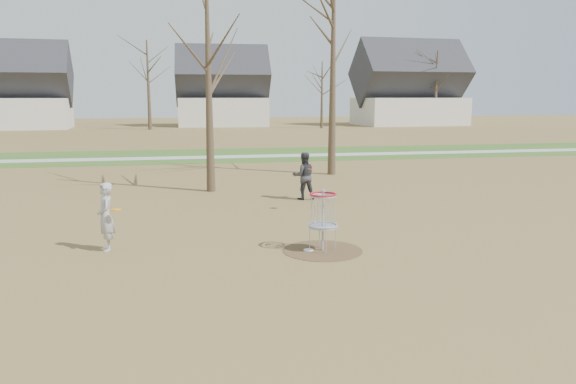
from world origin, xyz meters
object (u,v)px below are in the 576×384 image
at_px(player_standing, 106,217).
at_px(disc_grounded, 308,250).
at_px(disc_golf_basket, 323,211).
at_px(player_throwing, 304,176).

relative_size(player_standing, disc_grounded, 7.00).
bearing_deg(disc_grounded, disc_golf_basket, -7.04).
bearing_deg(disc_golf_basket, player_standing, 168.86).
bearing_deg(player_standing, player_throwing, 120.96).
bearing_deg(player_throwing, player_standing, 44.30).
distance_m(player_standing, disc_grounded, 4.58).
height_order(player_standing, player_throwing, player_throwing).
bearing_deg(disc_grounded, player_standing, 168.57).
bearing_deg(player_throwing, disc_grounded, 79.63).
distance_m(player_throwing, disc_golf_basket, 6.35).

